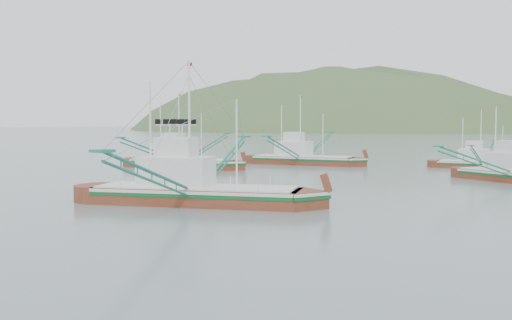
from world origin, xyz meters
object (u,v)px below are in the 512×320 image
Objects in this scene: bg_boat_far at (482,160)px; bg_boat_extra at (302,152)px; main_boat at (195,173)px; bg_boat_left at (181,154)px.

bg_boat_far is 0.78× the size of bg_boat_extra.
main_boat is 43.07m from bg_boat_extra.
main_boat reaches higher than bg_boat_left.
bg_boat_far is at bearing 22.45° from bg_boat_left.
bg_boat_far is (9.83, 48.27, -1.18)m from main_boat.
bg_boat_left is 1.00× the size of bg_boat_extra.
main_boat is 35.39m from bg_boat_left.
main_boat reaches higher than bg_boat_far.
bg_boat_far is 25.25m from bg_boat_extra.
bg_boat_extra reaches higher than bg_boat_far.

